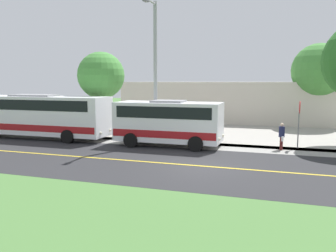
{
  "coord_description": "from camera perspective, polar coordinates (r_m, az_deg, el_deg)",
  "views": [
    {
      "loc": [
        15.79,
        3.42,
        4.06
      ],
      "look_at": [
        -3.5,
        -2.75,
        1.4
      ],
      "focal_mm": 36.59,
      "sensor_mm": 36.0,
      "label": 1
    }
  ],
  "objects": [
    {
      "name": "commercial_building",
      "position": [
        37.53,
        10.6,
        4.19
      ],
      "size": [
        10.0,
        21.51,
        3.98
      ],
      "primitive_type": "cube",
      "color": "beige",
      "rests_on": "ground"
    },
    {
      "name": "shuttle_bus_front",
      "position": [
        21.47,
        0.07,
        0.86
      ],
      "size": [
        2.72,
        6.73,
        2.88
      ],
      "color": "white",
      "rests_on": "ground"
    },
    {
      "name": "road_surface",
      "position": [
        16.65,
        5.4,
        -6.65
      ],
      "size": [
        8.0,
        100.0,
        0.01
      ],
      "primitive_type": "cube",
      "color": "#28282B",
      "rests_on": "ground"
    },
    {
      "name": "street_light_pole",
      "position": [
        22.01,
        -2.22,
        9.69
      ],
      "size": [
        1.97,
        0.24,
        8.99
      ],
      "color": "#9E9EA3",
      "rests_on": "ground"
    },
    {
      "name": "ground_plane",
      "position": [
        16.65,
        5.4,
        -6.66
      ],
      "size": [
        120.0,
        120.0,
        0.0
      ],
      "primitive_type": "plane",
      "color": "#477238"
    },
    {
      "name": "parking_lot_surface",
      "position": [
        28.48,
        16.72,
        -1.03
      ],
      "size": [
        14.0,
        36.0,
        0.01
      ],
      "primitive_type": "cube",
      "color": "#9E9991",
      "rests_on": "ground"
    },
    {
      "name": "stop_sign",
      "position": [
        22.02,
        21.01,
        1.52
      ],
      "size": [
        0.76,
        0.07,
        2.88
      ],
      "color": "slate",
      "rests_on": "ground"
    },
    {
      "name": "tree_lot_edge",
      "position": [
        33.37,
        23.89,
        8.43
      ],
      "size": [
        4.78,
        4.78,
        7.38
      ],
      "color": "#4C3826",
      "rests_on": "ground"
    },
    {
      "name": "road_centre_line",
      "position": [
        16.65,
        5.4,
        -6.63
      ],
      "size": [
        0.16,
        100.0,
        0.0
      ],
      "primitive_type": "cube",
      "color": "gold",
      "rests_on": "ground"
    },
    {
      "name": "transit_bus_rear",
      "position": [
        26.25,
        -21.27,
        1.85
      ],
      "size": [
        2.67,
        11.26,
        3.12
      ],
      "color": "white",
      "rests_on": "ground"
    },
    {
      "name": "sidewalk",
      "position": [
        21.65,
        8.36,
        -3.4
      ],
      "size": [
        2.4,
        100.0,
        0.01
      ],
      "primitive_type": "cube",
      "color": "gray",
      "rests_on": "ground"
    },
    {
      "name": "tree_curbside",
      "position": [
        26.44,
        -11.09,
        8.21
      ],
      "size": [
        3.52,
        3.52,
        6.24
      ],
      "color": "brown",
      "rests_on": "ground"
    },
    {
      "name": "pedestrian_with_bags",
      "position": [
        21.35,
        18.41,
        -1.54
      ],
      "size": [
        0.72,
        0.34,
        1.6
      ],
      "color": "#4C1919",
      "rests_on": "ground"
    }
  ]
}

